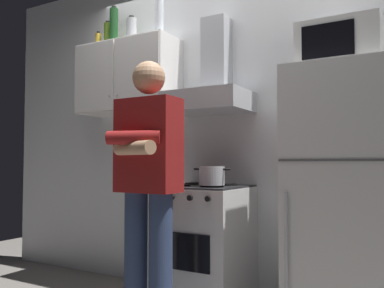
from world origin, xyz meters
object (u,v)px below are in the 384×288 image
object	(u,v)px
microwave	(340,47)
person_standing	(148,184)
stove_oven	(203,246)
bottle_olive_oil	(107,35)
bottle_vodka_clear	(159,18)
bottle_wine_green	(114,27)
range_hood	(211,87)
bottle_canister_steel	(131,30)
bottle_spice_jar	(98,41)
cooking_pot	(212,176)
refrigerator	(342,200)
upper_cabinet	(128,78)

from	to	relation	value
microwave	person_standing	xyz separation A→B (m)	(-1.00, -0.62, -0.84)
stove_oven	bottle_olive_oil	xyz separation A→B (m)	(-1.05, 0.15, 1.73)
stove_oven	bottle_vodka_clear	xyz separation A→B (m)	(-0.47, 0.11, 1.77)
bottle_wine_green	person_standing	bearing A→B (deg)	-38.78
range_hood	bottle_canister_steel	distance (m)	0.93
bottle_wine_green	stove_oven	bearing A→B (deg)	-7.16
person_standing	bottle_spice_jar	size ratio (longest dim) A/B	10.82
cooking_pot	bottle_wine_green	world-z (taller)	bottle_wine_green
microwave	range_hood	bearing A→B (deg)	173.54
person_standing	bottle_olive_oil	distance (m)	1.78
refrigerator	bottle_wine_green	bearing A→B (deg)	176.42
refrigerator	bottle_canister_steel	bearing A→B (deg)	176.29
cooking_pot	refrigerator	bearing A→B (deg)	8.32
refrigerator	microwave	size ratio (longest dim) A/B	3.33
bottle_vodka_clear	bottle_wine_green	bearing A→B (deg)	179.23
cooking_pot	bottle_wine_green	distance (m)	1.69
range_hood	person_standing	distance (m)	1.01
range_hood	bottle_vodka_clear	distance (m)	0.76
bottle_canister_steel	bottle_vodka_clear	distance (m)	0.29
person_standing	bottle_canister_steel	bearing A→B (deg)	134.34
person_standing	bottle_vodka_clear	world-z (taller)	bottle_vodka_clear
stove_oven	range_hood	world-z (taller)	range_hood
refrigerator	microwave	xyz separation A→B (m)	(-0.00, 0.02, 0.94)
stove_oven	person_standing	xyz separation A→B (m)	(-0.05, -0.61, 0.47)
refrigerator	range_hood	bearing A→B (deg)	172.45
stove_oven	bottle_spice_jar	bearing A→B (deg)	173.81
range_hood	bottle_vodka_clear	size ratio (longest dim) A/B	2.35
range_hood	bottle_spice_jar	world-z (taller)	bottle_spice_jar
bottle_vodka_clear	bottle_spice_jar	distance (m)	0.67
upper_cabinet	bottle_canister_steel	size ratio (longest dim) A/B	4.09
stove_oven	bottle_wine_green	bearing A→B (deg)	172.84
stove_oven	microwave	bearing A→B (deg)	1.15
stove_oven	bottle_wine_green	xyz separation A→B (m)	(-0.95, 0.12, 1.78)
stove_oven	bottle_wine_green	world-z (taller)	bottle_wine_green
stove_oven	bottle_olive_oil	world-z (taller)	bottle_olive_oil
bottle_vodka_clear	bottle_canister_steel	bearing A→B (deg)	-179.53
range_hood	microwave	xyz separation A→B (m)	(0.95, -0.11, 0.14)
stove_oven	person_standing	size ratio (longest dim) A/B	0.53
bottle_wine_green	range_hood	bearing A→B (deg)	0.41
stove_oven	bottle_vodka_clear	bearing A→B (deg)	166.34
bottle_olive_oil	bottle_vodka_clear	size ratio (longest dim) A/B	0.75
range_hood	bottle_olive_oil	bearing A→B (deg)	178.83
refrigerator	bottle_canister_steel	world-z (taller)	bottle_canister_steel
bottle_vodka_clear	refrigerator	bearing A→B (deg)	-4.54
refrigerator	cooking_pot	xyz separation A→B (m)	(-0.82, -0.12, 0.14)
upper_cabinet	bottle_wine_green	size ratio (longest dim) A/B	2.60
upper_cabinet	stove_oven	world-z (taller)	upper_cabinet
bottle_wine_green	cooking_pot	bearing A→B (deg)	-12.44
cooking_pot	bottle_olive_oil	size ratio (longest dim) A/B	1.14
stove_oven	person_standing	distance (m)	0.77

